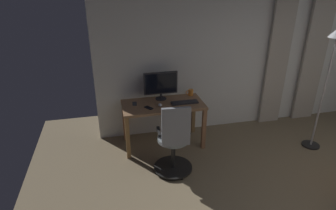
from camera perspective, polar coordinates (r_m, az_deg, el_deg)
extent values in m
cube|color=silver|center=(5.20, 15.90, 10.40)|extent=(5.33, 0.10, 2.75)
cube|color=#B6AFA2|center=(5.88, 27.46, 8.25)|extent=(0.44, 0.06, 2.37)
cube|color=#B6AFA2|center=(5.43, 21.35, 8.20)|extent=(0.40, 0.06, 2.37)
cube|color=#8C6444|center=(4.44, -1.02, 0.06)|extent=(1.29, 0.63, 0.04)
cube|color=#926443|center=(4.53, 7.30, -4.89)|extent=(0.06, 0.06, 0.70)
cube|color=olive|center=(4.30, -8.18, -6.67)|extent=(0.06, 0.06, 0.70)
cube|color=olive|center=(4.98, 5.17, -1.90)|extent=(0.06, 0.06, 0.70)
cube|color=#8E5D3E|center=(4.78, -8.82, -3.34)|extent=(0.06, 0.06, 0.70)
cylinder|color=black|center=(4.18, 1.04, -12.51)|extent=(0.56, 0.56, 0.02)
sphere|color=black|center=(4.23, 4.56, -12.32)|extent=(0.05, 0.05, 0.05)
sphere|color=black|center=(4.39, 1.53, -10.68)|extent=(0.05, 0.05, 0.05)
sphere|color=black|center=(4.28, -2.12, -11.72)|extent=(0.05, 0.05, 0.05)
sphere|color=black|center=(4.04, -1.60, -14.22)|extent=(0.05, 0.05, 0.05)
sphere|color=black|center=(4.01, 2.80, -14.65)|extent=(0.05, 0.05, 0.05)
cylinder|color=black|center=(4.05, 1.06, -9.95)|extent=(0.06, 0.06, 0.45)
cylinder|color=gray|center=(3.91, 1.09, -6.90)|extent=(0.47, 0.47, 0.05)
cube|color=gray|center=(3.59, 1.66, -4.50)|extent=(0.38, 0.08, 0.54)
cube|color=black|center=(3.82, -1.87, -5.40)|extent=(0.06, 0.24, 0.03)
cube|color=black|center=(3.88, 4.03, -4.95)|extent=(0.06, 0.24, 0.03)
cylinder|color=#232328|center=(4.61, -1.45, 1.33)|extent=(0.18, 0.18, 0.01)
cylinder|color=#232328|center=(4.59, -1.46, 1.86)|extent=(0.04, 0.04, 0.08)
cube|color=#232328|center=(4.51, -1.50, 4.49)|extent=(0.55, 0.03, 0.37)
cube|color=black|center=(4.50, -1.46, 4.42)|extent=(0.50, 0.01, 0.32)
cube|color=#232328|center=(4.45, 3.40, 0.54)|extent=(0.43, 0.13, 0.02)
ellipsoid|color=silver|center=(4.34, -1.62, 0.01)|extent=(0.06, 0.10, 0.04)
cube|color=#333338|center=(4.45, -6.82, 0.26)|extent=(0.08, 0.15, 0.01)
cube|color=black|center=(4.29, -3.95, -0.57)|extent=(0.14, 0.16, 0.01)
cylinder|color=orange|center=(4.75, 4.66, 2.58)|extent=(0.08, 0.08, 0.10)
torus|color=orange|center=(4.73, 4.03, 2.58)|extent=(0.07, 0.01, 0.07)
cylinder|color=black|center=(5.29, 27.04, -7.25)|extent=(0.28, 0.28, 0.02)
cylinder|color=#A5A5A8|center=(4.93, 28.96, 1.59)|extent=(0.03, 0.03, 1.79)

